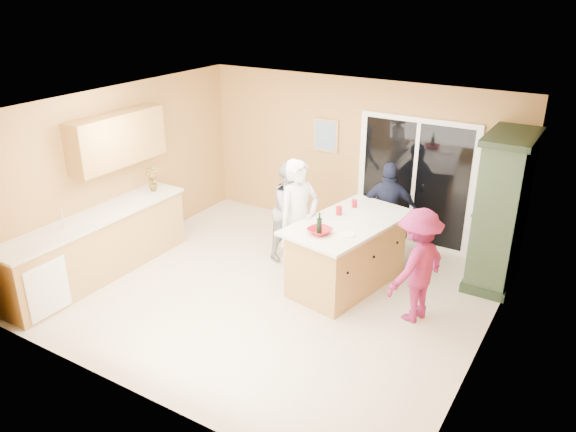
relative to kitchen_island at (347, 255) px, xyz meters
The scene contains 22 objects.
floor 1.13m from the kitchen_island, 137.00° to the right, with size 5.50×5.50×0.00m, color beige.
ceiling 2.37m from the kitchen_island, 137.00° to the right, with size 5.50×5.00×0.10m, color white.
wall_back 2.12m from the kitchen_island, 112.63° to the left, with size 5.50×0.10×2.60m, color tan.
wall_front 3.39m from the kitchen_island, 103.20° to the right, with size 5.50×0.10×2.60m, color tan.
wall_left 3.67m from the kitchen_island, 168.69° to the right, with size 0.10×5.00×2.60m, color tan.
wall_right 2.28m from the kitchen_island, 19.30° to the right, with size 0.10×5.00×2.60m, color tan.
left_cabinet_run 3.65m from the kitchen_island, 151.32° to the right, with size 0.65×3.05×1.24m.
upper_cabinets 3.72m from the kitchen_island, 164.86° to the right, with size 0.35×1.60×0.75m, color #B48646.
sliding_door 1.88m from the kitchen_island, 80.37° to the left, with size 1.90×0.07×2.10m.
framed_picture 2.48m from the kitchen_island, 126.20° to the left, with size 0.46×0.04×0.56m.
kitchen_island is the anchor object (origin of this frame).
green_hutch 2.20m from the kitchen_island, 34.60° to the left, with size 0.62×1.19×2.18m.
woman_white 0.83m from the kitchen_island, 166.59° to the right, with size 0.65×0.43×1.79m, color silver.
woman_grey 1.25m from the kitchen_island, 161.01° to the left, with size 0.74×0.58×1.52m, color #99999C.
woman_navy 1.17m from the kitchen_island, 82.99° to the left, with size 0.90×0.37×1.53m, color #1A1F39.
woman_magenta 1.18m from the kitchen_island, 15.64° to the right, with size 0.97×0.56×1.50m, color maroon.
serving_bowl 0.81m from the kitchen_island, 104.48° to the right, with size 0.30×0.30×0.07m, color #A9121D.
tulip_vase 3.30m from the kitchen_island, behind, with size 0.22×0.15×0.41m, color #9F2D0F.
tumbler_near 0.78m from the kitchen_island, 106.39° to the left, with size 0.08×0.08×0.11m, color #A9121D.
tumbler_far 0.64m from the kitchen_island, 147.99° to the left, with size 0.08×0.08×0.12m, color #A9121D.
wine_bottle 0.87m from the kitchen_island, 104.29° to the right, with size 0.07×0.07×0.29m.
white_plate 0.70m from the kitchen_island, 67.45° to the right, with size 0.23×0.23×0.02m, color white.
Camera 1 is at (3.66, -5.70, 4.04)m, focal length 35.00 mm.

